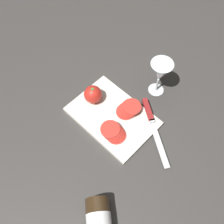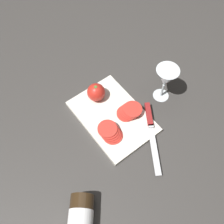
# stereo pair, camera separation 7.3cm
# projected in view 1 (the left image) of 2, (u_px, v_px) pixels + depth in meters

# --- Properties ---
(ground_plane) EXTENTS (3.00, 3.00, 0.00)m
(ground_plane) POSITION_uv_depth(u_px,v_px,m) (99.00, 106.00, 1.05)
(ground_plane) COLOR #383533
(cutting_board) EXTENTS (0.32, 0.23, 0.02)m
(cutting_board) POSITION_uv_depth(u_px,v_px,m) (112.00, 117.00, 1.02)
(cutting_board) COLOR silver
(cutting_board) RESTS_ON ground_plane
(wine_glass) EXTENTS (0.09, 0.09, 0.16)m
(wine_glass) POSITION_uv_depth(u_px,v_px,m) (160.00, 73.00, 0.99)
(wine_glass) COLOR silver
(wine_glass) RESTS_ON ground_plane
(whole_tomato) EXTENTS (0.07, 0.07, 0.07)m
(whole_tomato) POSITION_uv_depth(u_px,v_px,m) (93.00, 94.00, 1.02)
(whole_tomato) COLOR red
(whole_tomato) RESTS_ON cutting_board
(knife) EXTENTS (0.25, 0.17, 0.01)m
(knife) POSITION_uv_depth(u_px,v_px,m) (150.00, 117.00, 1.00)
(knife) COLOR silver
(knife) RESTS_ON cutting_board
(tomato_slice_stack_near) EXTENTS (0.10, 0.08, 0.03)m
(tomato_slice_stack_near) POSITION_uv_depth(u_px,v_px,m) (113.00, 132.00, 0.96)
(tomato_slice_stack_near) COLOR red
(tomato_slice_stack_near) RESTS_ON cutting_board
(tomato_slice_stack_far) EXTENTS (0.08, 0.10, 0.03)m
(tomato_slice_stack_far) POSITION_uv_depth(u_px,v_px,m) (129.00, 109.00, 1.01)
(tomato_slice_stack_far) COLOR red
(tomato_slice_stack_far) RESTS_ON cutting_board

